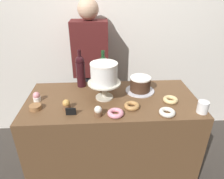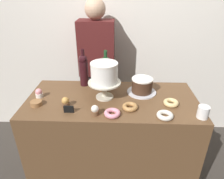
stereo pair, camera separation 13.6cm
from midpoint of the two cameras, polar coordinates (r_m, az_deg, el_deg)
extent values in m
plane|color=#38332D|center=(2.19, 1.94, -23.63)|extent=(12.00, 12.00, 0.00)
cube|color=silver|center=(2.30, 2.71, 17.32)|extent=(6.00, 0.05, 2.60)
cube|color=brown|center=(1.86, 2.17, -14.81)|extent=(1.33, 0.63, 0.91)
cylinder|color=beige|center=(1.60, 0.37, -2.09)|extent=(0.14, 0.14, 0.01)
cylinder|color=beige|center=(1.57, 0.38, -0.09)|extent=(0.04, 0.04, 0.11)
cylinder|color=beige|center=(1.54, 0.38, 1.95)|extent=(0.25, 0.25, 0.01)
cylinder|color=white|center=(1.51, 0.39, 4.52)|extent=(0.20, 0.20, 0.14)
cylinder|color=white|center=(1.48, 0.40, 7.22)|extent=(0.20, 0.20, 0.01)
cylinder|color=silver|center=(1.70, 10.57, -0.75)|extent=(0.24, 0.24, 0.01)
cylinder|color=#3D2619|center=(1.67, 10.74, 1.00)|extent=(0.17, 0.17, 0.11)
cylinder|color=white|center=(1.65, 10.91, 2.83)|extent=(0.17, 0.17, 0.01)
cylinder|color=#193D1E|center=(1.72, 0.51, 4.01)|extent=(0.08, 0.08, 0.22)
sphere|color=#193D1E|center=(1.68, 0.53, 8.00)|extent=(0.07, 0.07, 0.07)
cylinder|color=#193D1E|center=(1.66, 0.53, 9.65)|extent=(0.03, 0.03, 0.08)
cylinder|color=black|center=(1.77, -5.69, 4.52)|extent=(0.08, 0.08, 0.22)
sphere|color=black|center=(1.72, -5.88, 8.41)|extent=(0.07, 0.07, 0.07)
cylinder|color=black|center=(1.71, -5.96, 10.02)|extent=(0.03, 0.03, 0.08)
cylinder|color=brown|center=(1.51, -10.35, -4.17)|extent=(0.06, 0.06, 0.03)
sphere|color=#CC9347|center=(1.49, -10.45, -3.14)|extent=(0.05, 0.05, 0.05)
cylinder|color=brown|center=(1.39, -1.99, -6.59)|extent=(0.06, 0.06, 0.03)
sphere|color=white|center=(1.37, -2.01, -5.51)|extent=(0.05, 0.05, 0.05)
cylinder|color=white|center=(1.68, -17.59, -1.64)|extent=(0.06, 0.06, 0.03)
sphere|color=pink|center=(1.66, -17.74, -0.69)|extent=(0.05, 0.05, 0.05)
torus|color=#B27F47|center=(1.47, 7.74, -4.90)|extent=(0.11, 0.11, 0.03)
torus|color=pink|center=(1.39, 2.90, -6.74)|extent=(0.11, 0.11, 0.03)
torus|color=#E0C17F|center=(1.59, 18.64, -3.60)|extent=(0.11, 0.11, 0.03)
torus|color=silver|center=(1.43, 17.34, -7.01)|extent=(0.11, 0.11, 0.03)
cylinder|color=olive|center=(1.58, -18.16, -4.08)|extent=(0.08, 0.08, 0.01)
cylinder|color=olive|center=(1.57, -18.21, -3.74)|extent=(0.08, 0.08, 0.01)
cylinder|color=olive|center=(1.57, -18.27, -3.40)|extent=(0.08, 0.08, 0.01)
cube|color=black|center=(1.43, -9.42, -5.55)|extent=(0.07, 0.01, 0.05)
cylinder|color=white|center=(1.51, 26.65, -5.76)|extent=(0.08, 0.08, 0.08)
cube|color=black|center=(2.40, -2.16, -4.76)|extent=(0.28, 0.18, 0.85)
cube|color=#4C1919|center=(2.11, -2.49, 11.52)|extent=(0.36, 0.22, 0.55)
sphere|color=tan|center=(2.04, -2.72, 21.69)|extent=(0.20, 0.20, 0.20)
camera|label=1|loc=(0.07, -87.48, 1.31)|focal=32.55mm
camera|label=2|loc=(0.07, 92.52, -1.31)|focal=32.55mm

